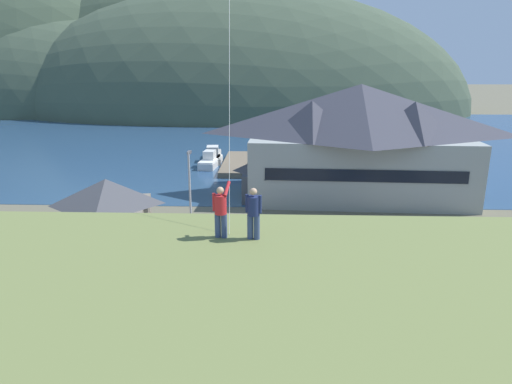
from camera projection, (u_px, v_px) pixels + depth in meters
ground_plane at (255, 306)px, 25.06m from camera, size 600.00×600.00×0.00m
parking_lot_pad at (258, 266)px, 29.85m from camera, size 40.00×20.00×0.10m
bay_water at (267, 138)px, 82.77m from camera, size 360.00×84.00×0.03m
far_hill_east_peak at (58, 110)px, 132.69m from camera, size 89.67×49.90×54.63m
far_hill_center_saddle at (198, 108)px, 138.35m from camera, size 121.81×52.27×77.76m
far_hill_far_shoulder at (239, 111)px, 130.15m from camera, size 128.31×71.28×66.48m
harbor_lodge at (359, 138)px, 44.46m from camera, size 22.70×13.04×11.10m
storage_shed_near_lot at (108, 212)px, 32.52m from camera, size 6.58×6.68×5.11m
storage_shed_waterside at (267, 176)px, 44.39m from camera, size 5.21×5.45×4.46m
wharf_dock at (236, 164)px, 59.47m from camera, size 3.20×13.82×0.70m
moored_boat_wharfside at (213, 156)px, 62.55m from camera, size 2.90×7.13×2.16m
moored_boat_outer_mooring at (262, 164)px, 57.61m from camera, size 2.72×7.54×2.16m
moored_boat_inner_slip at (210, 161)px, 59.29m from camera, size 2.57×6.32×2.16m
parked_car_front_row_end at (389, 250)px, 29.87m from camera, size 4.30×2.25×1.82m
parked_car_back_row_right at (78, 275)px, 26.38m from camera, size 4.21×2.07×1.82m
parked_car_mid_row_near at (164, 280)px, 25.76m from camera, size 4.22×2.09×1.82m
parked_car_front_row_red at (247, 278)px, 26.01m from camera, size 4.31×2.27×1.82m
parked_car_mid_row_far at (471, 244)px, 30.90m from camera, size 4.34×2.33×1.82m
parked_car_lone_by_shed at (1, 272)px, 26.72m from camera, size 4.32×2.31×1.82m
parked_car_back_row_left at (236, 243)px, 31.08m from camera, size 4.22×2.09×1.82m
parking_light_pole at (190, 187)px, 34.34m from camera, size 0.24×0.78×6.53m
person_kite_flyer at (221, 210)px, 14.89m from camera, size 0.59×0.63×1.86m
person_companion at (253, 212)px, 14.75m from camera, size 0.54×0.40×1.74m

